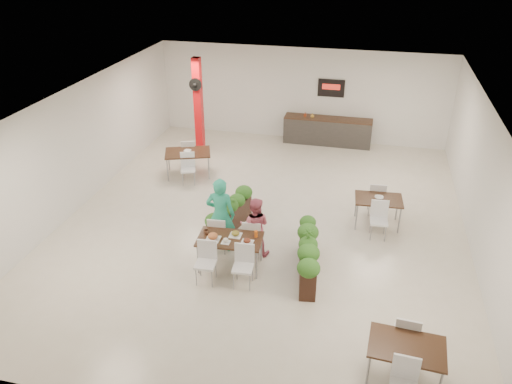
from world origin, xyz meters
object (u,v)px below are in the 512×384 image
planter_left (230,212)px  planter_right (308,253)px  diner_woman (255,227)px  red_column (198,106)px  diner_man (221,215)px  side_table_a (188,155)px  main_table (229,243)px  side_table_b (378,203)px  side_table_c (406,352)px  service_counter (327,130)px

planter_left → planter_right: (2.11, -1.30, 0.01)m
planter_right → diner_woman: bearing=160.2°
red_column → diner_woman: bearing=-59.2°
diner_man → side_table_a: diner_man is taller
main_table → planter_left: size_ratio=0.94×
side_table_b → side_table_c: bearing=-88.0°
diner_woman → planter_right: (1.28, -0.46, -0.20)m
main_table → planter_left: planter_left is taller
main_table → diner_woman: (0.41, 0.66, 0.08)m
diner_woman → side_table_c: (3.24, -3.02, -0.09)m
side_table_b → planter_left: bearing=-167.0°
red_column → planter_left: (2.27, -4.37, -1.14)m
planter_left → side_table_b: planter_left is taller
planter_right → side_table_b: size_ratio=1.26×
diner_woman → side_table_a: bearing=-54.7°
red_column → side_table_c: 10.43m
diner_man → diner_woman: size_ratio=1.28×
red_column → planter_right: 7.25m
diner_man → planter_right: (2.08, -0.46, -0.40)m
service_counter → red_column: bearing=-155.0°
planter_left → side_table_c: (4.07, -3.86, 0.13)m
planter_right → side_table_a: bearing=136.1°
diner_man → planter_left: bearing=-91.9°
red_column → side_table_a: (0.16, -1.61, -1.00)m
side_table_c → service_counter: bearing=106.6°
diner_woman → side_table_b: diner_woman is taller
side_table_a → service_counter: bearing=22.5°
red_column → side_table_c: (6.34, -8.23, -1.02)m
planter_right → side_table_a: planter_right is taller
side_table_b → planter_right: bearing=-125.0°
main_table → side_table_b: (3.12, 2.59, -0.01)m
diner_man → side_table_b: size_ratio=1.11×
side_table_c → diner_man: bearing=146.8°
side_table_b → main_table: bearing=-144.4°
diner_man → diner_woman: diner_man is taller
diner_man → side_table_c: 5.05m
service_counter → side_table_b: (1.81, -5.14, 0.13)m
diner_man → side_table_a: (-2.13, 3.60, -0.27)m
planter_left → planter_right: planter_right is taller
service_counter → diner_woman: 7.13m
main_table → planter_left: 1.56m
service_counter → main_table: size_ratio=1.77×
planter_right → side_table_b: 2.79m
service_counter → side_table_a: service_counter is taller
diner_woman → planter_left: bearing=-49.2°
red_column → planter_right: bearing=-52.3°
planter_left → service_counter: bearing=74.5°
main_table → side_table_a: same height
planter_left → side_table_c: size_ratio=1.10×
service_counter → planter_left: service_counter is taller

